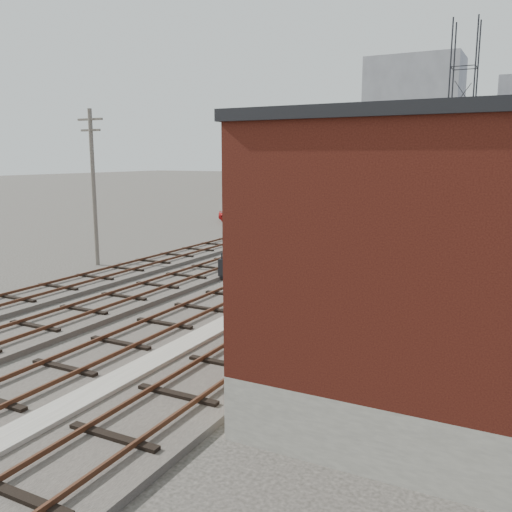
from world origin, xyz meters
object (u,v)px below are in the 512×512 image
Objects in this scene: switch_stand at (222,268)px; car_silver at (284,215)px; car_red at (236,215)px; site_trailer at (340,208)px; signal_mast at (248,307)px; car_grey at (272,215)px.

switch_stand is 25.90m from car_silver.
site_trailer is at bearing -27.41° from car_red.
switch_stand is at bearing -76.58° from site_trailer.
switch_stand is 0.30× the size of car_silver.
car_red is at bearing 119.86° from signal_mast.
site_trailer is 1.39× the size of car_red.
signal_mast is at bearing -168.81° from car_grey.
switch_stand is 29.52m from site_trailer.
signal_mast is 0.96× the size of car_red.
car_silver reaches higher than switch_stand.
signal_mast is 38.98m from car_red.
signal_mast is at bearing -57.49° from switch_stand.
signal_mast reaches higher than car_grey.
site_trailer is (-11.05, 40.60, -1.16)m from signal_mast.
car_silver is (-15.27, 36.02, -1.62)m from signal_mast.
car_silver reaches higher than car_red.
car_red is (-8.34, -6.83, -0.47)m from site_trailer.
car_red reaches higher than car_grey.
car_silver is 1.01× the size of car_grey.
signal_mast is at bearing -143.29° from car_silver.
car_red is at bearing 116.38° from switch_stand.
site_trailer is at bearing 95.42° from switch_stand.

